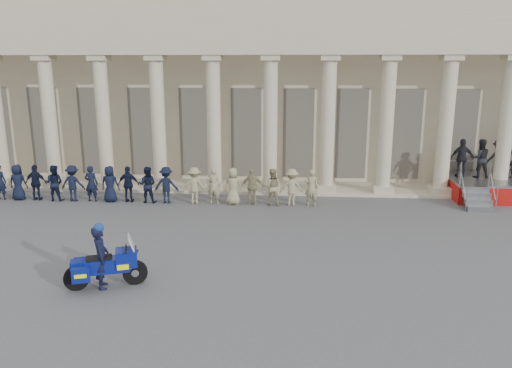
{
  "coord_description": "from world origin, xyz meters",
  "views": [
    {
      "loc": [
        2.36,
        -14.69,
        5.96
      ],
      "look_at": [
        1.01,
        3.13,
        1.6
      ],
      "focal_mm": 35.0,
      "sensor_mm": 36.0,
      "label": 1
    }
  ],
  "objects": [
    {
      "name": "officer_rank",
      "position": [
        -5.06,
        5.93,
        0.8
      ],
      "size": [
        17.06,
        0.61,
        1.6
      ],
      "color": "black",
      "rests_on": "ground"
    },
    {
      "name": "building",
      "position": [
        -0.0,
        14.74,
        4.52
      ],
      "size": [
        40.0,
        12.5,
        9.0
      ],
      "color": "tan",
      "rests_on": "ground"
    },
    {
      "name": "motorcycle",
      "position": [
        -2.63,
        -2.46,
        0.61
      ],
      "size": [
        2.14,
        1.21,
        1.42
      ],
      "rotation": [
        0.0,
        0.0,
        0.33
      ],
      "color": "black",
      "rests_on": "ground"
    },
    {
      "name": "rider",
      "position": [
        -2.75,
        -2.5,
        0.91
      ],
      "size": [
        0.6,
        0.74,
        1.84
      ],
      "rotation": [
        0.0,
        0.0,
        1.9
      ],
      "color": "black",
      "rests_on": "ground"
    },
    {
      "name": "ground",
      "position": [
        0.0,
        0.0,
        0.0
      ],
      "size": [
        90.0,
        90.0,
        0.0
      ],
      "primitive_type": "plane",
      "color": "#49494B",
      "rests_on": "ground"
    },
    {
      "name": "reviewing_stand",
      "position": [
        11.51,
        8.05,
        1.42
      ],
      "size": [
        4.27,
        4.09,
        2.62
      ],
      "color": "gray",
      "rests_on": "ground"
    }
  ]
}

